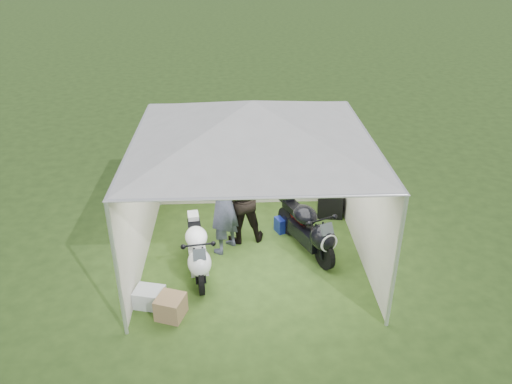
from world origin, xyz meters
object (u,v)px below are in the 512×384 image
motorcycle_white (197,251)px  person_blue_jacket (223,204)px  person_dark_jacket (240,198)px  paddock_stand (285,224)px  motorcycle_black (309,228)px  equipment_box (330,204)px  crate_0 (150,297)px  canopy_tent (252,125)px  crate_1 (171,307)px

motorcycle_white → person_blue_jacket: (0.46, 0.75, 0.51)m
person_dark_jacket → paddock_stand: bearing=-171.4°
motorcycle_black → person_dark_jacket: bearing=134.0°
equipment_box → crate_0: (-3.43, -2.74, -0.11)m
paddock_stand → person_blue_jacket: size_ratio=0.20×
person_dark_jacket → equipment_box: (1.92, 0.84, -0.66)m
motorcycle_white → equipment_box: 3.32m
motorcycle_white → motorcycle_black: (2.03, 0.60, 0.03)m
motorcycle_white → motorcycle_black: size_ratio=1.00×
motorcycle_white → equipment_box: motorcycle_white is taller
equipment_box → motorcycle_white: bearing=-144.1°
motorcycle_white → paddock_stand: 2.20m
motorcycle_black → person_dark_jacket: 1.41m
canopy_tent → paddock_stand: (0.69, 0.78, -2.42)m
motorcycle_black → motorcycle_white: bearing=172.3°
crate_0 → crate_1: bearing=-37.0°
motorcycle_black → paddock_stand: (-0.35, 0.78, -0.36)m
motorcycle_white → person_dark_jacket: bearing=46.7°
canopy_tent → paddock_stand: 2.64m
motorcycle_black → crate_1: (-2.40, -1.68, -0.33)m
canopy_tent → equipment_box: 3.17m
motorcycle_white → crate_0: size_ratio=3.84×
crate_1 → person_blue_jacket: bearing=65.6°
motorcycle_white → motorcycle_black: motorcycle_black is taller
person_blue_jacket → equipment_box: size_ratio=3.84×
motorcycle_white → person_blue_jacket: size_ratio=0.88×
canopy_tent → person_dark_jacket: 1.74m
canopy_tent → crate_0: size_ratio=12.31×
canopy_tent → person_blue_jacket: (-0.53, 0.15, -1.58)m
motorcycle_black → crate_1: size_ratio=4.30×
person_blue_jacket → equipment_box: (2.23, 1.20, -0.74)m
equipment_box → crate_1: size_ratio=1.27×
paddock_stand → crate_1: 3.20m
motorcycle_white → crate_0: (-0.75, -0.80, -0.33)m
person_blue_jacket → equipment_box: person_blue_jacket is taller
person_blue_jacket → crate_1: bearing=11.2°
canopy_tent → crate_1: canopy_tent is taller
paddock_stand → equipment_box: bearing=29.4°
person_dark_jacket → crate_0: bearing=43.2°
motorcycle_black → paddock_stand: bearing=90.0°
paddock_stand → crate_1: (-2.05, -2.46, 0.03)m
person_blue_jacket → canopy_tent: bearing=109.6°
canopy_tent → person_dark_jacket: (-0.21, 0.51, -1.65)m
paddock_stand → crate_0: size_ratio=0.88×
person_dark_jacket → crate_1: person_dark_jacket is taller
motorcycle_black → crate_1: motorcycle_black is taller
canopy_tent → person_blue_jacket: canopy_tent is taller
motorcycle_black → equipment_box: size_ratio=3.39×
equipment_box → crate_1: 4.30m
crate_1 → equipment_box: bearing=44.7°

